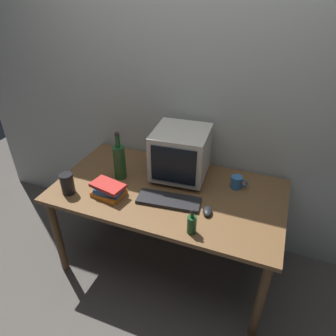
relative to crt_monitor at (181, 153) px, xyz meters
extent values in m
plane|color=#56514C|center=(-0.02, -0.20, -0.92)|extent=(6.00, 6.00, 0.00)
cube|color=beige|center=(-0.02, 0.30, 0.33)|extent=(4.00, 0.08, 2.50)
cube|color=brown|center=(-0.02, -0.20, -0.21)|extent=(1.60, 0.87, 0.03)
cylinder|color=brown|center=(-0.76, -0.57, -0.57)|extent=(0.06, 0.06, 0.70)
cylinder|color=brown|center=(0.72, -0.57, -0.57)|extent=(0.06, 0.06, 0.70)
cylinder|color=brown|center=(-0.76, 0.18, -0.57)|extent=(0.06, 0.06, 0.70)
cylinder|color=brown|center=(0.72, 0.18, -0.57)|extent=(0.06, 0.06, 0.70)
cube|color=beige|center=(0.00, 0.00, -0.18)|extent=(0.30, 0.26, 0.03)
cube|color=beige|center=(0.00, 0.00, 0.01)|extent=(0.41, 0.41, 0.34)
cube|color=black|center=(0.01, -0.19, 0.01)|extent=(0.31, 0.03, 0.27)
cube|color=black|center=(0.03, -0.32, -0.18)|extent=(0.43, 0.20, 0.02)
ellipsoid|color=black|center=(0.30, -0.34, -0.17)|extent=(0.08, 0.11, 0.04)
cylinder|color=#1E4C23|center=(-0.41, -0.18, -0.07)|extent=(0.09, 0.09, 0.25)
cylinder|color=#1E4C23|center=(-0.41, -0.18, 0.11)|extent=(0.03, 0.03, 0.09)
sphere|color=#262626|center=(-0.41, -0.18, 0.16)|extent=(0.04, 0.04, 0.04)
cylinder|color=#1E4C23|center=(0.26, -0.54, -0.14)|extent=(0.06, 0.06, 0.11)
cylinder|color=#1E4C23|center=(0.26, -0.54, -0.06)|extent=(0.02, 0.02, 0.04)
sphere|color=#262626|center=(0.26, -0.54, -0.03)|extent=(0.02, 0.02, 0.02)
cube|color=orange|center=(-0.37, -0.40, -0.18)|extent=(0.22, 0.18, 0.03)
cube|color=#28569E|center=(-0.36, -0.41, -0.14)|extent=(0.18, 0.14, 0.04)
cube|color=red|center=(-0.37, -0.41, -0.11)|extent=(0.25, 0.17, 0.02)
cylinder|color=#3370B2|center=(0.42, 0.00, -0.15)|extent=(0.08, 0.08, 0.09)
torus|color=#3370B2|center=(0.47, 0.00, -0.14)|extent=(0.06, 0.01, 0.06)
cylinder|color=black|center=(-0.65, -0.48, -0.12)|extent=(0.09, 0.09, 0.15)
camera|label=1|loc=(0.61, -1.83, 1.10)|focal=33.00mm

